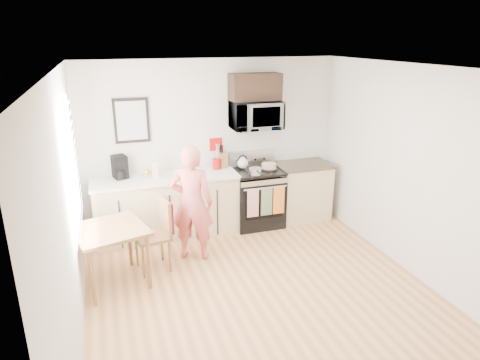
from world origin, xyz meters
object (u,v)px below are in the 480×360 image
object	(u,v)px
person	(192,203)
dining_table	(110,235)
range	(257,199)
chair	(161,224)
microwave	(256,115)
cake	(269,166)

from	to	relation	value
person	dining_table	world-z (taller)	person
range	chair	world-z (taller)	range
range	person	size ratio (longest dim) A/B	0.73
dining_table	chair	bearing A→B (deg)	19.76
range	microwave	world-z (taller)	microwave
range	cake	distance (m)	0.56
microwave	cake	xyz separation A→B (m)	(0.18, -0.14, -0.79)
chair	cake	size ratio (longest dim) A/B	3.49
dining_table	chair	xyz separation A→B (m)	(0.64, 0.23, -0.05)
range	dining_table	xyz separation A→B (m)	(-2.28, -1.13, 0.23)
range	cake	size ratio (longest dim) A/B	4.25
microwave	dining_table	bearing A→B (deg)	-151.56
range	dining_table	world-z (taller)	range
microwave	cake	bearing A→B (deg)	-37.38
person	chair	distance (m)	0.49
dining_table	cake	bearing A→B (deg)	24.02
microwave	dining_table	xyz separation A→B (m)	(-2.28, -1.23, -1.10)
range	microwave	xyz separation A→B (m)	(-0.00, 0.10, 1.32)
microwave	person	world-z (taller)	microwave
microwave	dining_table	world-z (taller)	microwave
range	chair	distance (m)	1.88
range	chair	xyz separation A→B (m)	(-1.64, -0.90, 0.18)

